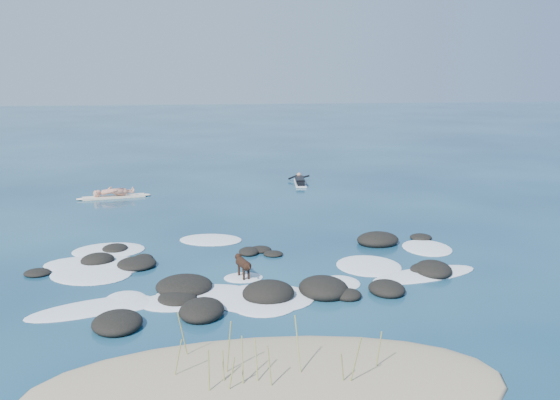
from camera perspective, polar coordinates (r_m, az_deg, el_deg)
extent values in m
plane|color=#0A2642|center=(19.42, -3.96, -5.22)|extent=(160.00, 160.00, 0.00)
ellipsoid|color=#9E8966|center=(11.87, -1.04, -16.99)|extent=(9.00, 4.40, 0.60)
cylinder|color=#929347|center=(11.22, -4.47, -15.86)|extent=(0.16, 0.10, 0.79)
cylinder|color=#929347|center=(11.41, 6.89, -14.57)|extent=(0.16, 0.26, 1.07)
cylinder|color=#929347|center=(12.50, -8.87, -12.17)|extent=(0.20, 0.24, 1.06)
cylinder|color=#929347|center=(11.49, 5.75, -15.25)|extent=(0.14, 0.19, 0.75)
cylinder|color=#929347|center=(11.67, -4.72, -13.59)|extent=(0.13, 0.13, 1.19)
cylinder|color=#929347|center=(11.54, -5.18, -15.24)|extent=(0.05, 0.15, 0.71)
cylinder|color=#929347|center=(11.72, 1.68, -13.40)|extent=(0.11, 0.32, 1.18)
cylinder|color=#929347|center=(11.26, -0.92, -15.30)|extent=(0.11, 0.04, 0.94)
cylinder|color=#929347|center=(11.38, -3.44, -14.78)|extent=(0.04, 0.21, 1.01)
cylinder|color=#929347|center=(11.21, -6.51, -15.60)|extent=(0.03, 0.06, 0.91)
cylinder|color=#929347|center=(12.11, 9.00, -13.59)|extent=(0.11, 0.09, 0.86)
cylinder|color=#929347|center=(11.78, -9.34, -14.30)|extent=(0.20, 0.14, 0.87)
cylinder|color=#929347|center=(11.48, -2.15, -14.77)|extent=(0.07, 0.28, 0.89)
ellipsoid|color=black|center=(19.51, -16.33, -5.29)|extent=(1.22, 1.12, 0.41)
ellipsoid|color=black|center=(15.98, -1.07, -8.49)|extent=(1.43, 1.33, 0.59)
ellipsoid|color=black|center=(14.82, -14.66, -10.81)|extent=(1.19, 1.39, 0.40)
ellipsoid|color=black|center=(16.38, 3.99, -8.05)|extent=(1.44, 1.60, 0.54)
ellipsoid|color=black|center=(18.96, -12.96, -5.69)|extent=(1.24, 1.29, 0.31)
ellipsoid|color=black|center=(16.75, -8.76, -7.77)|extent=(1.96, 1.96, 0.47)
ellipsoid|color=black|center=(21.87, 12.76, -3.35)|extent=(0.93, 0.91, 0.22)
ellipsoid|color=black|center=(19.06, -21.31, -6.23)|extent=(0.87, 0.82, 0.20)
ellipsoid|color=black|center=(21.04, 8.93, -3.62)|extent=(1.76, 1.65, 0.49)
ellipsoid|color=black|center=(20.70, -14.84, -4.32)|extent=(0.83, 0.94, 0.26)
ellipsoid|color=black|center=(19.50, -12.42, -5.24)|extent=(0.64, 0.71, 0.23)
ellipsoid|color=black|center=(15.09, -7.17, -10.00)|extent=(1.36, 1.54, 0.47)
ellipsoid|color=black|center=(19.73, -2.87, -4.74)|extent=(0.74, 0.88, 0.24)
ellipsoid|color=black|center=(16.07, -9.38, -8.85)|extent=(1.05, 1.14, 0.27)
ellipsoid|color=black|center=(18.38, 13.84, -6.20)|extent=(1.25, 1.49, 0.44)
ellipsoid|color=black|center=(19.97, -1.83, -4.55)|extent=(0.79, 0.75, 0.19)
ellipsoid|color=black|center=(16.14, 6.24, -8.64)|extent=(0.90, 0.89, 0.30)
ellipsoid|color=black|center=(18.47, 13.06, -6.17)|extent=(1.09, 1.02, 0.32)
ellipsoid|color=black|center=(16.65, 9.73, -8.01)|extent=(0.97, 1.14, 0.38)
ellipsoid|color=black|center=(19.53, -0.63, -4.95)|extent=(0.80, 0.79, 0.17)
ellipsoid|color=white|center=(20.82, 13.29, -4.29)|extent=(1.60, 1.97, 0.12)
ellipsoid|color=white|center=(18.22, 13.09, -6.66)|extent=(3.58, 2.03, 0.12)
ellipsoid|color=white|center=(17.18, 5.55, -7.55)|extent=(1.15, 1.30, 0.12)
ellipsoid|color=white|center=(15.98, -13.67, -9.39)|extent=(1.70, 1.25, 0.12)
ellipsoid|color=white|center=(16.36, -13.91, -8.89)|extent=(1.31, 1.55, 0.12)
ellipsoid|color=white|center=(21.33, -6.35, -3.64)|extent=(2.44, 2.00, 0.12)
ellipsoid|color=white|center=(16.04, -1.63, -8.96)|extent=(2.85, 2.31, 0.12)
ellipsoid|color=white|center=(16.43, -6.97, -8.51)|extent=(2.54, 1.45, 0.12)
ellipsoid|color=white|center=(15.98, -9.77, -9.21)|extent=(1.78, 1.41, 0.12)
ellipsoid|color=white|center=(18.69, 8.12, -5.97)|extent=(2.15, 2.30, 0.12)
ellipsoid|color=white|center=(20.75, -15.39, -4.47)|extent=(2.43, 1.97, 0.12)
ellipsoid|color=white|center=(16.06, -16.91, -9.47)|extent=(3.31, 2.19, 0.12)
ellipsoid|color=white|center=(19.35, -16.23, -5.72)|extent=(3.59, 2.44, 0.12)
ellipsoid|color=white|center=(18.60, -16.89, -6.49)|extent=(2.93, 2.71, 0.12)
ellipsoid|color=white|center=(15.72, -1.39, -9.40)|extent=(2.26, 2.37, 0.12)
ellipsoid|color=white|center=(17.53, -3.36, -7.11)|extent=(1.10, 0.90, 0.12)
cube|color=#F4E2C3|center=(28.92, -14.94, 0.28)|extent=(2.77, 1.09, 0.09)
ellipsoid|color=#F4E2C3|center=(29.04, -12.27, 0.46)|extent=(0.59, 0.41, 0.10)
ellipsoid|color=#F4E2C3|center=(28.85, -17.62, 0.09)|extent=(0.59, 0.41, 0.10)
imported|color=tan|center=(28.75, -15.04, 2.08)|extent=(0.54, 0.71, 1.76)
cube|color=white|center=(31.28, 1.83, 1.56)|extent=(0.75, 2.29, 0.08)
ellipsoid|color=white|center=(32.39, 1.71, 1.92)|extent=(0.32, 0.52, 0.08)
cube|color=black|center=(31.26, 1.83, 1.84)|extent=(0.56, 1.42, 0.23)
sphere|color=tan|center=(32.02, 1.75, 2.31)|extent=(0.26, 0.26, 0.24)
cylinder|color=black|center=(32.18, 1.22, 2.12)|extent=(0.57, 0.25, 0.25)
cylinder|color=black|center=(32.21, 2.24, 2.12)|extent=(0.54, 0.36, 0.25)
cube|color=black|center=(30.51, 1.92, 1.50)|extent=(0.41, 0.60, 0.14)
cylinder|color=black|center=(17.29, -3.35, -5.84)|extent=(0.40, 0.58, 0.26)
sphere|color=black|center=(17.50, -3.65, -5.62)|extent=(0.34, 0.34, 0.27)
sphere|color=black|center=(17.08, -3.05, -6.07)|extent=(0.30, 0.30, 0.24)
sphere|color=black|center=(17.61, -3.84, -5.20)|extent=(0.24, 0.24, 0.19)
cone|color=black|center=(17.72, -3.97, -5.14)|extent=(0.13, 0.14, 0.10)
cone|color=black|center=(17.56, -3.98, -4.99)|extent=(0.10, 0.09, 0.09)
cone|color=black|center=(17.60, -3.68, -4.95)|extent=(0.10, 0.09, 0.09)
cylinder|color=black|center=(17.52, -3.78, -6.56)|extent=(0.08, 0.08, 0.35)
cylinder|color=black|center=(17.56, -3.36, -6.50)|extent=(0.08, 0.08, 0.35)
cylinder|color=black|center=(17.19, -3.32, -6.92)|extent=(0.08, 0.08, 0.35)
cylinder|color=black|center=(17.24, -2.90, -6.86)|extent=(0.08, 0.08, 0.35)
cylinder|color=black|center=(16.96, -2.90, -6.03)|extent=(0.12, 0.25, 0.15)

